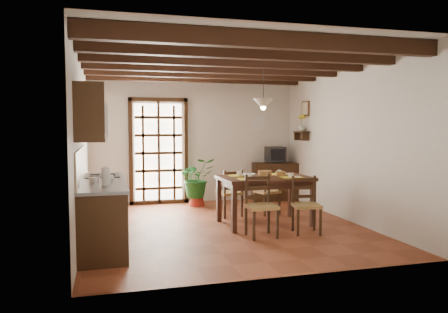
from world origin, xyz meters
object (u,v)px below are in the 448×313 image
object	(u,v)px
chair_near_right	(306,216)
dining_table	(265,183)
kitchen_counter	(103,212)
potted_plant	(197,179)
pendant_lamp	(263,103)
chair_far_right	(267,200)
chair_far_left	(230,202)
sideboard	(275,181)
crt_tv	(275,154)
chair_near_left	(261,218)

from	to	relation	value
chair_near_right	dining_table	bearing A→B (deg)	128.56
kitchen_counter	potted_plant	bearing A→B (deg)	53.80
dining_table	pendant_lamp	xyz separation A→B (m)	(-0.00, 0.10, 1.36)
chair_near_right	chair_far_right	world-z (taller)	chair_near_right
chair_near_right	chair_far_left	world-z (taller)	chair_near_right
pendant_lamp	dining_table	bearing A→B (deg)	-90.00
chair_far_right	pendant_lamp	bearing A→B (deg)	47.26
chair_near_right	pendant_lamp	size ratio (longest dim) A/B	1.05
kitchen_counter	chair_near_right	world-z (taller)	kitchen_counter
kitchen_counter	potted_plant	xyz separation A→B (m)	(1.89, 2.58, 0.10)
chair_near_right	chair_far_right	size ratio (longest dim) A/B	1.02
kitchen_counter	chair_near_right	distance (m)	3.09
dining_table	chair_far_left	distance (m)	0.97
sideboard	chair_near_right	bearing A→B (deg)	-95.06
sideboard	crt_tv	distance (m)	0.61
chair_far_left	crt_tv	world-z (taller)	crt_tv
chair_far_left	pendant_lamp	world-z (taller)	pendant_lamp
kitchen_counter	chair_near_left	size ratio (longest dim) A/B	2.39
sideboard	potted_plant	world-z (taller)	potted_plant
dining_table	chair_far_right	bearing A→B (deg)	63.82
dining_table	sideboard	bearing A→B (deg)	62.02
crt_tv	chair_far_right	bearing A→B (deg)	-114.82
crt_tv	pendant_lamp	distance (m)	2.58
chair_far_left	potted_plant	distance (m)	1.29
chair_near_right	potted_plant	size ratio (longest dim) A/B	0.41
chair_near_right	pendant_lamp	world-z (taller)	pendant_lamp
kitchen_counter	crt_tv	distance (m)	4.72
crt_tv	chair_near_right	bearing A→B (deg)	-100.45
sideboard	potted_plant	xyz separation A→B (m)	(-1.86, -0.24, 0.15)
chair_far_left	sideboard	world-z (taller)	chair_far_left
chair_far_right	potted_plant	xyz separation A→B (m)	(-1.14, 1.18, 0.30)
kitchen_counter	chair_far_left	xyz separation A→B (m)	(2.27, 1.38, -0.20)
crt_tv	pendant_lamp	bearing A→B (deg)	-114.87
chair_far_right	crt_tv	distance (m)	1.76
pendant_lamp	sideboard	bearing A→B (deg)	62.97
chair_far_left	chair_far_right	bearing A→B (deg)	172.49
potted_plant	pendant_lamp	bearing A→B (deg)	-67.24
chair_near_right	potted_plant	distance (m)	2.99
sideboard	crt_tv	bearing A→B (deg)	-82.41
chair_far_left	chair_far_right	xyz separation A→B (m)	(0.76, 0.03, -0.00)
chair_far_left	crt_tv	xyz separation A→B (m)	(1.48, 1.44, 0.76)
chair_far_left	chair_far_right	world-z (taller)	chair_far_left
chair_far_left	chair_near_right	bearing A→B (deg)	108.49
dining_table	pendant_lamp	distance (m)	1.36
dining_table	sideboard	xyz separation A→B (m)	(1.08, 2.21, -0.29)
crt_tv	potted_plant	bearing A→B (deg)	-170.51
chair_near_right	chair_near_left	bearing A→B (deg)	-167.70
dining_table	chair_near_right	world-z (taller)	chair_near_right
sideboard	crt_tv	world-z (taller)	crt_tv
dining_table	crt_tv	distance (m)	2.47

